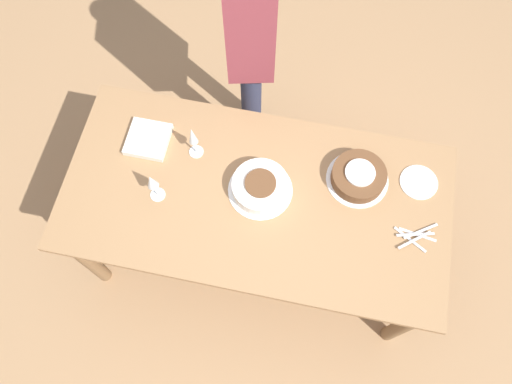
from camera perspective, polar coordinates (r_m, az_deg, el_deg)
The scene contains 10 objects.
ground_plane at distance 2.99m, azimuth -0.00°, elevation -5.90°, with size 12.00×12.00×0.00m, color #A87F56.
dining_table at distance 2.38m, azimuth -0.00°, elevation -1.40°, with size 1.79×0.88×0.75m.
cake_center_white at distance 2.26m, azimuth 0.50°, elevation 0.59°, with size 0.30×0.30×0.09m.
cake_front_chocolate at distance 2.33m, azimuth 11.63°, elevation 1.75°, with size 0.29×0.29×0.08m.
wine_glass_near at distance 2.21m, azimuth -11.78°, elevation 1.04°, with size 0.07×0.07×0.20m.
wine_glass_far at distance 2.27m, azimuth -7.22°, elevation 6.20°, with size 0.07×0.07×0.22m.
dessert_plate_left at distance 2.43m, azimuth 18.11°, elevation 1.06°, with size 0.18×0.18×0.01m.
fork_pile at distance 2.32m, azimuth 17.79°, elevation -4.80°, with size 0.19×0.16×0.01m.
napkin_stack at distance 2.45m, azimuth -12.23°, elevation 5.90°, with size 0.20×0.20×0.03m.
person_cutting at distance 2.43m, azimuth -0.73°, elevation 19.05°, with size 0.31×0.44×1.74m.
Camera 1 is at (-0.18, 0.85, 2.86)m, focal length 35.00 mm.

